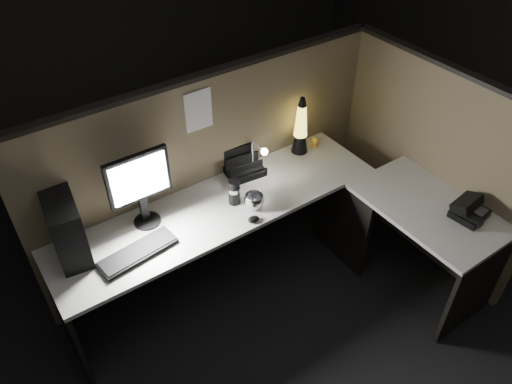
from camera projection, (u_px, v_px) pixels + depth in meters
floor at (288, 323)px, 3.48m from camera, size 6.00×6.00×0.00m
room_shell at (301, 126)px, 2.44m from camera, size 6.00×6.00×6.00m
partition_back at (213, 172)px, 3.58m from camera, size 2.66×0.06×1.50m
partition_right at (428, 165)px, 3.64m from camera, size 0.06×1.66×1.50m
desk at (289, 233)px, 3.34m from camera, size 2.60×1.60×0.73m
pc_tower at (66, 228)px, 2.88m from camera, size 0.22×0.40×0.40m
monitor at (140, 183)px, 3.02m from camera, size 0.40×0.17×0.52m
keyboard at (138, 252)px, 2.99m from camera, size 0.50×0.22×0.02m
mouse at (253, 219)px, 3.21m from camera, size 0.08×0.06×0.03m
clip_lamp at (258, 156)px, 3.51m from camera, size 0.05×0.20×0.25m
organizer at (243, 167)px, 3.58m from camera, size 0.29×0.26×0.20m
lava_lamp at (301, 130)px, 3.69m from camera, size 0.12×0.12×0.46m
travel_mug at (234, 192)px, 3.30m from camera, size 0.08×0.08×0.19m
steel_mug at (254, 201)px, 3.28m from camera, size 0.14×0.14×0.11m
figurine at (315, 141)px, 3.83m from camera, size 0.06×0.06×0.06m
pinned_paper at (198, 111)px, 3.17m from camera, size 0.19×0.00×0.28m
desk_phone at (468, 210)px, 3.23m from camera, size 0.24×0.25×0.13m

